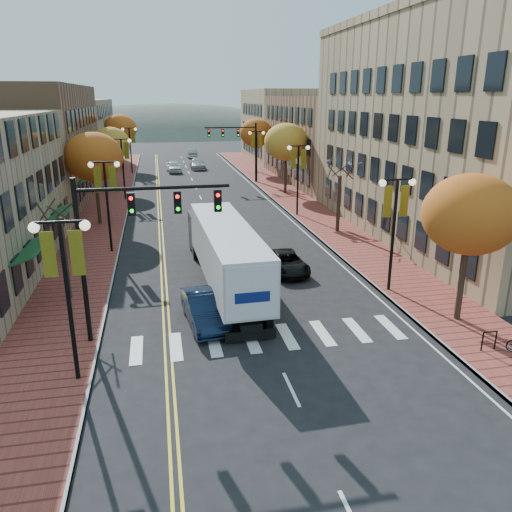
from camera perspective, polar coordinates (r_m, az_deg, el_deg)
ground at (r=20.07m, az=2.53°, el=-11.94°), size 200.00×200.00×0.00m
sidewalk_left at (r=50.61m, az=-16.46°, el=5.81°), size 4.00×85.00×0.15m
sidewalk_right at (r=52.09m, az=3.76°, el=6.83°), size 4.00×85.00×0.15m
building_left_mid at (r=54.61m, az=-25.21°, el=11.48°), size 12.00×24.00×11.00m
building_left_far at (r=79.12m, az=-21.00°, el=12.89°), size 12.00×26.00×9.50m
building_right_near at (r=40.07m, az=24.03°, el=12.81°), size 15.00×28.00×15.00m
building_right_mid at (r=63.34m, az=10.14°, el=13.04°), size 15.00×24.00×10.00m
building_right_far at (r=84.16m, az=4.65°, el=14.71°), size 15.00×20.00×11.00m
tree_left_a at (r=26.50m, az=-21.04°, el=-0.31°), size 0.28×0.28×4.20m
tree_left_b at (r=41.43m, az=-18.06°, el=10.70°), size 4.48×4.48×7.21m
tree_left_c at (r=57.32m, az=-16.30°, el=12.20°), size 4.16×4.16×6.69m
tree_left_d at (r=75.19m, az=-15.26°, el=13.88°), size 4.61×4.61×7.42m
tree_right_a at (r=23.59m, az=23.31°, el=4.37°), size 4.16×4.16×6.69m
tree_right_b at (r=38.12m, az=9.42°, el=5.90°), size 0.28×0.28×4.20m
tree_right_c at (r=52.79m, az=3.45°, el=12.87°), size 4.48×4.48×7.21m
tree_right_d at (r=68.36m, az=-0.00°, el=13.88°), size 4.35×4.35×7.00m
lamp_left_a at (r=18.13m, az=-20.99°, el=-1.60°), size 1.96×0.36×6.05m
lamp_left_b at (r=33.55m, az=-16.76°, el=7.34°), size 1.96×0.36×6.05m
lamp_left_c at (r=51.33m, az=-15.05°, el=10.87°), size 1.96×0.36×6.05m
lamp_left_d at (r=69.22m, az=-14.21°, el=12.58°), size 1.96×0.36×6.05m
lamp_right_a at (r=26.35m, az=15.60°, el=4.75°), size 1.96×0.36×6.05m
lamp_right_b at (r=42.93m, az=4.84°, el=10.16°), size 1.96×0.36×6.05m
lamp_right_c at (r=60.33m, az=0.07°, el=12.41°), size 1.96×0.36×6.05m
traffic_mast_near at (r=20.57m, az=-14.34°, el=3.10°), size 6.10×0.35×7.00m
traffic_mast_far at (r=59.91m, az=-1.87°, el=12.97°), size 6.10×0.34×7.00m
semi_truck at (r=26.88m, az=-3.78°, el=0.88°), size 2.82×14.73×3.66m
navy_sedan at (r=22.89m, az=-5.89°, el=-6.06°), size 2.01×4.55×1.45m
black_suv at (r=29.49m, az=3.46°, el=-0.71°), size 2.16×4.42×1.21m
car_far_white at (r=70.19m, az=-9.38°, el=10.03°), size 2.11×4.54×1.51m
car_far_silver at (r=73.12m, az=-6.72°, el=10.43°), size 2.06×5.03×1.46m
car_far_oncoming at (r=86.89m, az=-7.35°, el=11.55°), size 1.64×4.41×1.44m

